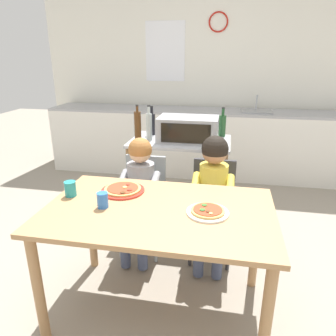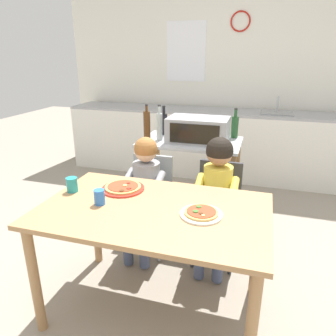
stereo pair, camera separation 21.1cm
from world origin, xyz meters
name	(u,v)px [view 1 (the left image)]	position (x,y,z in m)	size (l,w,h in m)	color
ground_plane	(185,221)	(0.00, 1.21, 0.00)	(12.06, 12.06, 0.00)	gray
back_wall_tiled	(204,74)	(0.00, 3.08, 1.35)	(4.66, 0.14, 2.70)	white
kitchen_counter	(200,142)	(0.00, 2.67, 0.45)	(4.20, 0.60, 1.11)	silver
kitchen_island_cart	(180,169)	(-0.05, 1.20, 0.57)	(0.93, 0.59, 0.86)	#B7BABF
toaster_oven	(188,129)	(0.02, 1.18, 0.98)	(0.54, 0.35, 0.22)	#999BA0
bottle_slim_sauce	(152,123)	(-0.37, 1.36, 0.98)	(0.07, 0.07, 0.28)	black
bottle_squat_spirits	(138,128)	(-0.40, 0.96, 1.02)	(0.06, 0.06, 0.35)	#4C2D14
bottle_brown_beer	(149,126)	(-0.34, 1.14, 1.00)	(0.05, 0.05, 0.33)	#ADB7B2
bottle_clear_vinegar	(222,125)	(0.32, 1.43, 0.97)	(0.07, 0.07, 0.28)	#1E4723
dining_table	(159,224)	(0.00, 0.00, 0.66)	(1.37, 0.85, 0.76)	#AD7F51
dining_chair_left	(144,197)	(-0.29, 0.71, 0.48)	(0.36, 0.36, 0.81)	gray
dining_chair_right	(212,203)	(0.29, 0.71, 0.48)	(0.36, 0.36, 0.81)	#333338
child_in_grey_shirt	(139,185)	(-0.29, 0.58, 0.65)	(0.32, 0.42, 0.99)	#424C6B
child_in_yellow_shirt	(213,186)	(0.29, 0.59, 0.68)	(0.32, 0.42, 1.04)	#424C6B
pizza_plate_red_rimmed	(123,190)	(-0.29, 0.20, 0.77)	(0.29, 0.29, 0.03)	red
pizza_plate_white	(208,212)	(0.29, -0.01, 0.77)	(0.25, 0.25, 0.03)	white
drinking_cup_blue	(103,200)	(-0.33, -0.05, 0.81)	(0.07, 0.07, 0.09)	blue
drinking_cup_teal	(70,189)	(-0.60, 0.07, 0.81)	(0.07, 0.07, 0.10)	teal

